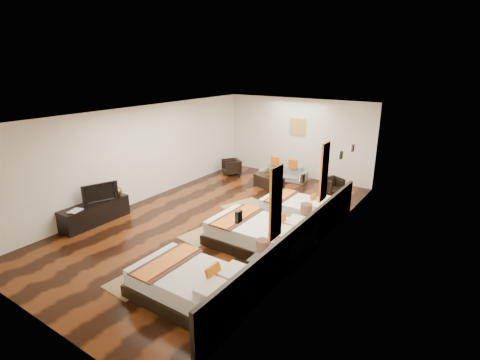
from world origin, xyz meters
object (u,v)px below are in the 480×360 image
Objects in this scene: armchair_left at (231,167)px; table_plant at (268,171)px; book at (71,210)px; figurine at (116,189)px; tv_console at (95,213)px; sofa at (283,173)px; nightstand_b at (305,229)px; bed_far at (298,208)px; coffee_table at (269,182)px; bed_mid at (261,234)px; bed_near at (193,285)px; nightstand_a at (262,268)px; armchair_right at (332,186)px; tv at (99,192)px.

table_plant is (1.84, -0.50, 0.26)m from armchair_left.
book is 0.98× the size of figurine.
tv_console is 2.90× the size of armchair_left.
nightstand_b is at bearing -64.80° from sofa.
bed_far is 3.29m from sofa.
bed_far is 5.32m from tv_console.
coffee_table is at bearing -98.05° from sofa.
armchair_left reaches higher than coffee_table.
nightstand_b is 4.75m from sofa.
bed_mid is 1.99m from bed_far.
coffee_table is at bearing 138.13° from bed_far.
book is (-4.95, -2.64, 0.23)m from nightstand_b.
sofa is (2.34, 5.99, -0.04)m from tv_console.
armchair_left is 1.98m from coffee_table.
table_plant is at bearing 61.93° from figurine.
sofa is (-1.86, 7.01, -0.04)m from bed_near.
sofa reaches higher than coffee_table.
nightstand_b is 5.13m from figurine.
sofa is at bearing 51.86° from armchair_left.
tv_console is 6.20× the size of table_plant.
nightstand_a reaches higher than table_plant.
nightstand_a is at bearing -74.20° from sofa.
armchair_right is at bearing 87.30° from bed_far.
bed_mid is 1.04m from nightstand_b.
bed_far reaches higher than book.
bed_mid reaches higher than bed_far.
bed_far is 1.16× the size of sofa.
armchair_left is (-3.76, 4.20, -0.02)m from bed_mid.
bed_far is at bearing -41.71° from table_plant.
nightstand_a is at bearing -61.41° from table_plant.
nightstand_a is at bearing 1.06° from tv_console.
tv is at bearing 72.54° from tv_console.
tv_console is (-4.20, -1.28, -0.03)m from bed_mid.
coffee_table is at bearing 118.27° from nightstand_a.
tv is (-4.15, -1.12, 0.51)m from bed_mid.
bed_near is 6.55m from armchair_right.
sofa is 5.63× the size of table_plant.
bed_near is 4.32m from tv_console.
nightstand_b is 3.57m from armchair_right.
tv reaches higher than book.
coffee_table is at bearing 20.92° from armchair_left.
figurine is 4.82m from armchair_left.
bed_near is 2.42× the size of nightstand_a.
bed_mid is at bearing 89.95° from bed_near.
tv_console is 1.10× the size of sofa.
armchair_right is at bearing 16.77° from coffee_table.
bed_near is 4.35m from tv.
coffee_table is at bearing 131.70° from nightstand_b.
tv is 5.32m from table_plant.
sofa is at bearing -1.87° from tv.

